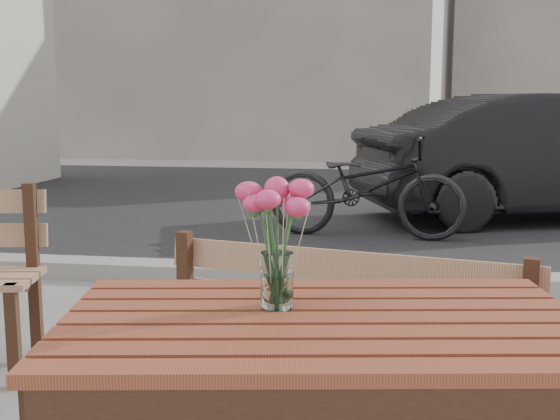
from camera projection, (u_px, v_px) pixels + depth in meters
name	position (u px, v px, depth m)	size (l,w,h in m)	color
street	(364.00, 228.00, 6.73)	(30.00, 8.12, 0.12)	black
main_table	(321.00, 367.00, 1.65)	(1.31, 0.89, 0.75)	brown
main_bench	(335.00, 337.00, 2.28)	(1.34, 0.65, 0.80)	#8D6348
main_vase	(277.00, 227.00, 1.68)	(0.17, 0.17, 0.32)	white
parked_car	(549.00, 157.00, 7.31)	(1.38, 3.96, 1.30)	black
bicycle	(366.00, 187.00, 6.34)	(0.62, 1.78, 0.94)	black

